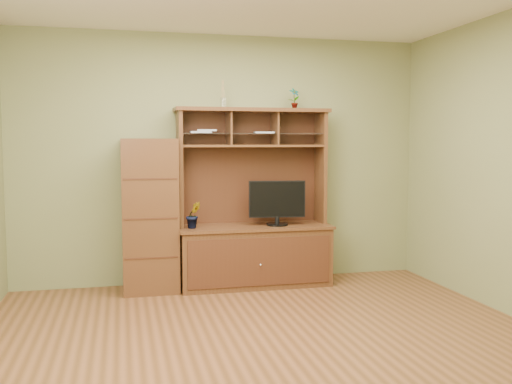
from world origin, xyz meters
name	(u,v)px	position (x,y,z in m)	size (l,w,h in m)	color
room	(268,167)	(0.00, 0.00, 1.35)	(4.54, 4.04, 2.74)	#553318
media_hutch	(254,237)	(0.29, 1.73, 0.52)	(1.66, 0.61, 1.90)	#412112
monitor	(277,202)	(0.53, 1.65, 0.90)	(0.61, 0.23, 0.48)	black
orchid_plant	(193,215)	(-0.37, 1.65, 0.79)	(0.15, 0.12, 0.28)	#275C1F
top_plant	(294,98)	(0.76, 1.80, 2.02)	(0.12, 0.08, 0.23)	#295F21
reed_diffuser	(223,97)	(-0.03, 1.81, 2.02)	(0.06, 0.06, 0.30)	silver
magazines	(224,132)	(-0.02, 1.80, 1.65)	(0.91, 0.19, 0.04)	#BABBC0
side_cabinet	(150,215)	(-0.81, 1.73, 0.79)	(0.56, 0.51, 1.57)	#412112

